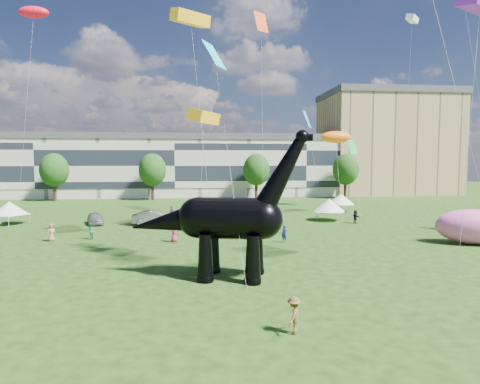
{
  "coord_description": "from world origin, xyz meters",
  "views": [
    {
      "loc": [
        -2.83,
        -24.62,
        7.59
      ],
      "look_at": [
        0.37,
        8.0,
        5.0
      ],
      "focal_mm": 30.0,
      "sensor_mm": 36.0,
      "label": 1
    }
  ],
  "objects": [
    {
      "name": "terrace_row",
      "position": [
        -8.0,
        62.0,
        6.0
      ],
      "size": [
        78.0,
        11.0,
        12.0
      ],
      "primitive_type": "cube",
      "color": "beige",
      "rests_on": "ground"
    },
    {
      "name": "gazebo_left",
      "position": [
        -25.43,
        24.94,
        1.93
      ],
      "size": [
        5.23,
        5.23,
        2.75
      ],
      "rotation": [
        0.0,
        0.0,
        -0.43
      ],
      "color": "silver",
      "rests_on": "ground"
    },
    {
      "name": "visitors",
      "position": [
        -4.91,
        13.78,
        0.83
      ],
      "size": [
        40.91,
        37.53,
        1.79
      ],
      "color": "brown",
      "rests_on": "ground"
    },
    {
      "name": "kites",
      "position": [
        4.08,
        28.77,
        18.1
      ],
      "size": [
        65.2,
        45.29,
        21.75
      ],
      "color": "red",
      "rests_on": "ground"
    },
    {
      "name": "tree_far_right",
      "position": [
        26.0,
        53.0,
        6.29
      ],
      "size": [
        5.2,
        5.2,
        9.44
      ],
      "color": "#382314",
      "rests_on": "ground"
    },
    {
      "name": "ground",
      "position": [
        0.0,
        0.0,
        0.0
      ],
      "size": [
        220.0,
        220.0,
        0.0
      ],
      "primitive_type": "plane",
      "color": "#16330C",
      "rests_on": "ground"
    },
    {
      "name": "tree_mid_right",
      "position": [
        8.0,
        53.0,
        6.29
      ],
      "size": [
        5.2,
        5.2,
        9.44
      ],
      "color": "#382314",
      "rests_on": "ground"
    },
    {
      "name": "tree_mid_left",
      "position": [
        -12.0,
        53.0,
        6.29
      ],
      "size": [
        5.2,
        5.2,
        9.44
      ],
      "color": "#382314",
      "rests_on": "ground"
    },
    {
      "name": "car_grey",
      "position": [
        -8.44,
        23.21,
        0.82
      ],
      "size": [
        5.12,
        2.12,
        1.65
      ],
      "primitive_type": "imported",
      "rotation": [
        0.0,
        0.0,
        1.65
      ],
      "color": "slate",
      "rests_on": "ground"
    },
    {
      "name": "car_silver",
      "position": [
        -15.4,
        24.18,
        0.71
      ],
      "size": [
        2.98,
        4.52,
        1.43
      ],
      "primitive_type": "imported",
      "rotation": [
        0.0,
        0.0,
        0.34
      ],
      "color": "#A3A3A7",
      "rests_on": "ground"
    },
    {
      "name": "apartment_block",
      "position": [
        40.0,
        65.0,
        11.0
      ],
      "size": [
        28.0,
        18.0,
        22.0
      ],
      "primitive_type": "cube",
      "color": "tan",
      "rests_on": "ground"
    },
    {
      "name": "gazebo_far",
      "position": [
        17.86,
        32.79,
        1.86
      ],
      "size": [
        3.89,
        3.89,
        2.64
      ],
      "rotation": [
        0.0,
        0.0,
        0.03
      ],
      "color": "white",
      "rests_on": "ground"
    },
    {
      "name": "inflatable_pink",
      "position": [
        21.75,
        9.11,
        1.6
      ],
      "size": [
        7.11,
        5.34,
        3.19
      ],
      "primitive_type": "ellipsoid",
      "rotation": [
        0.0,
        0.0,
        -0.38
      ],
      "color": "#FE63BD",
      "rests_on": "ground"
    },
    {
      "name": "tree_far_left",
      "position": [
        -30.0,
        53.0,
        6.29
      ],
      "size": [
        5.2,
        5.2,
        9.44
      ],
      "color": "#382314",
      "rests_on": "ground"
    },
    {
      "name": "car_white",
      "position": [
        2.2,
        27.01,
        0.77
      ],
      "size": [
        5.68,
        2.85,
        1.54
      ],
      "primitive_type": "imported",
      "rotation": [
        0.0,
        0.0,
        1.62
      ],
      "color": "silver",
      "rests_on": "ground"
    },
    {
      "name": "dinosaur_sculpture",
      "position": [
        -1.39,
        0.93,
        3.71
      ],
      "size": [
        12.04,
        4.69,
        9.84
      ],
      "rotation": [
        0.0,
        0.0,
        -0.24
      ],
      "color": "black",
      "rests_on": "ground"
    },
    {
      "name": "gazebo_near",
      "position": [
        13.27,
        24.27,
        1.92
      ],
      "size": [
        4.75,
        4.75,
        2.74
      ],
      "rotation": [
        0.0,
        0.0,
        -0.24
      ],
      "color": "silver",
      "rests_on": "ground"
    },
    {
      "name": "car_dark",
      "position": [
        6.09,
        24.26,
        0.73
      ],
      "size": [
        2.11,
        5.08,
        1.47
      ],
      "primitive_type": "imported",
      "rotation": [
        0.0,
        0.0,
        0.01
      ],
      "color": "#595960",
      "rests_on": "ground"
    }
  ]
}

